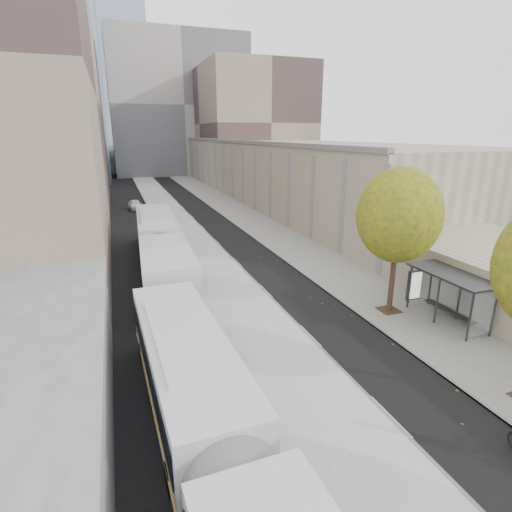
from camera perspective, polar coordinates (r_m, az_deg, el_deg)
name	(u,v)px	position (r m, az deg, el deg)	size (l,w,h in m)	color
bus_platform	(182,231)	(39.68, -10.47, 3.55)	(4.25, 150.00, 0.15)	#A8A8A8
sidewalk	(259,225)	(41.62, 0.48, 4.42)	(4.75, 150.00, 0.08)	slate
building_tan	(264,164)	(71.94, 1.17, 12.98)	(18.00, 92.00, 8.00)	gray
building_far_block	(178,107)	(100.58, -11.10, 20.14)	(30.00, 18.00, 30.00)	#A29993
bus_shelter	(454,282)	(22.05, 26.49, -3.29)	(1.90, 4.40, 2.53)	#383A3F
tree_c	(399,216)	(21.31, 19.75, 5.45)	(4.20, 4.20, 7.28)	black
bus_near	(218,450)	(11.21, -5.39, -25.85)	(3.09, 17.33, 2.88)	silver
bus_far	(160,247)	(28.21, -13.52, 1.27)	(3.59, 18.99, 3.15)	silver
distant_car	(135,205)	(52.64, -16.86, 7.01)	(1.44, 3.58, 1.22)	white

